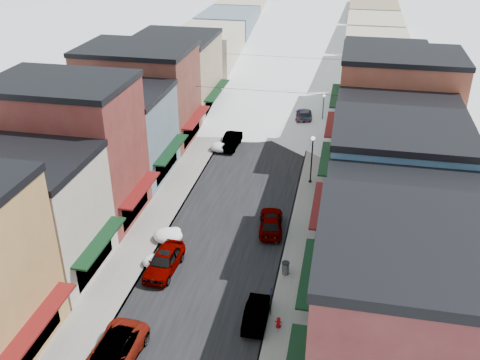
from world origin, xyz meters
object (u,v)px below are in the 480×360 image
at_px(car_white_suv, 112,355).
at_px(car_dark_hatch, 231,141).
at_px(car_green_sedan, 256,313).
at_px(fire_hydrant, 278,322).
at_px(trash_can, 286,268).
at_px(car_silver_sedan, 164,261).
at_px(streetlamp_near, 312,154).

height_order(car_white_suv, car_dark_hatch, car_white_suv).
distance_m(car_green_sedan, fire_hydrant, 1.64).
bearing_deg(trash_can, fire_hydrant, -87.31).
height_order(car_silver_sedan, streetlamp_near, streetlamp_near).
xyz_separation_m(car_white_suv, streetlamp_near, (9.64, 26.07, 2.45)).
height_order(car_silver_sedan, fire_hydrant, car_silver_sedan).
relative_size(car_white_suv, car_green_sedan, 1.44).
height_order(car_white_suv, streetlamp_near, streetlamp_near).
bearing_deg(car_green_sedan, trash_can, -105.15).
xyz_separation_m(car_white_suv, car_silver_sedan, (0.00, 9.60, 0.04)).
bearing_deg(car_white_suv, car_silver_sedan, 93.16).
bearing_deg(trash_can, car_silver_sedan, -172.08).
distance_m(fire_hydrant, trash_can, 5.75).
xyz_separation_m(car_green_sedan, streetlamp_near, (1.84, 20.51, 2.59)).
distance_m(car_white_suv, streetlamp_near, 27.90).
height_order(fire_hydrant, streetlamp_near, streetlamp_near).
bearing_deg(trash_can, car_white_suv, -129.95).
bearing_deg(car_white_suv, car_green_sedan, 38.64).
relative_size(car_silver_sedan, streetlamp_near, 1.01).
bearing_deg(trash_can, car_green_sedan, -103.76).
bearing_deg(fire_hydrant, trash_can, 92.69).
xyz_separation_m(car_dark_hatch, trash_can, (9.10, -22.18, -0.11)).
relative_size(car_silver_sedan, trash_can, 4.96).
xyz_separation_m(fire_hydrant, streetlamp_near, (0.27, 20.95, 2.75)).
distance_m(car_silver_sedan, fire_hydrant, 10.39).
xyz_separation_m(car_silver_sedan, car_dark_hatch, (0.00, 23.45, -0.08)).
bearing_deg(trash_can, car_dark_hatch, 112.30).
xyz_separation_m(trash_can, streetlamp_near, (0.55, 15.21, 2.60)).
height_order(car_silver_sedan, car_green_sedan, car_silver_sedan).
distance_m(car_dark_hatch, trash_can, 23.98).
bearing_deg(car_green_sedan, car_white_suv, 34.10).
height_order(car_dark_hatch, fire_hydrant, car_dark_hatch).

